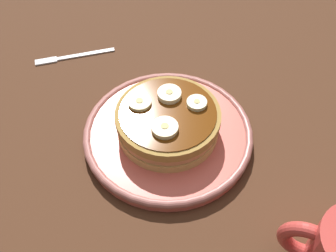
# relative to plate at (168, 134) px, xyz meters

# --- Properties ---
(ground_plane) EXTENTS (1.40, 1.40, 0.03)m
(ground_plane) POSITION_rel_plate_xyz_m (0.00, 0.00, -0.02)
(ground_plane) COLOR #422616
(plate) EXTENTS (0.23, 0.23, 0.02)m
(plate) POSITION_rel_plate_xyz_m (0.00, 0.00, 0.00)
(plate) COLOR #CC594C
(plate) RESTS_ON ground_plane
(pancake_stack) EXTENTS (0.14, 0.14, 0.04)m
(pancake_stack) POSITION_rel_plate_xyz_m (0.00, -0.00, 0.02)
(pancake_stack) COLOR tan
(pancake_stack) RESTS_ON plate
(banana_slice_0) EXTENTS (0.03, 0.03, 0.01)m
(banana_slice_0) POSITION_rel_plate_xyz_m (-0.01, 0.03, 0.05)
(banana_slice_0) COLOR #F7EEBC
(banana_slice_0) RESTS_ON pancake_stack
(banana_slice_1) EXTENTS (0.03, 0.03, 0.01)m
(banana_slice_1) POSITION_rel_plate_xyz_m (-0.03, -0.03, 0.05)
(banana_slice_1) COLOR #EDEFBF
(banana_slice_1) RESTS_ON pancake_stack
(banana_slice_2) EXTENTS (0.03, 0.03, 0.01)m
(banana_slice_2) POSITION_rel_plate_xyz_m (0.04, -0.00, 0.05)
(banana_slice_2) COLOR #F5F0B2
(banana_slice_2) RESTS_ON pancake_stack
(banana_slice_3) EXTENTS (0.03, 0.03, 0.01)m
(banana_slice_3) POSITION_rel_plate_xyz_m (0.01, -0.03, 0.05)
(banana_slice_3) COLOR #F7EDC5
(banana_slice_3) RESTS_ON pancake_stack
(fork) EXTENTS (0.11, 0.09, 0.01)m
(fork) POSITION_rel_plate_xyz_m (0.21, -0.09, -0.01)
(fork) COLOR silver
(fork) RESTS_ON ground_plane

